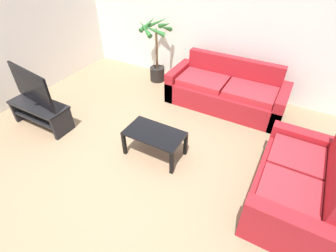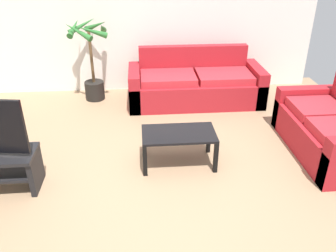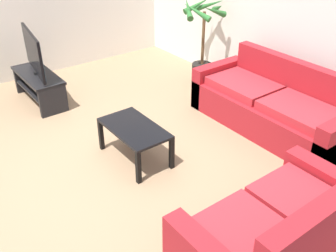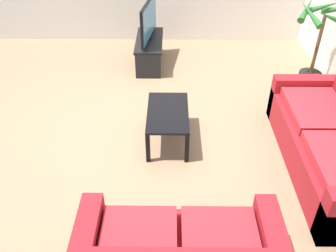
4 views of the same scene
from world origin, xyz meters
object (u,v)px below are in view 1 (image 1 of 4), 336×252
tv_stand (41,111)px  couch_main (226,92)px  coffee_table (155,136)px  couch_loveseat (296,186)px  tv (31,87)px  potted_palm (156,54)px

tv_stand → couch_main: bearing=39.9°
couch_main → coffee_table: 1.95m
couch_main → tv_stand: 3.47m
couch_main → tv_stand: (-2.66, -2.23, -0.00)m
couch_loveseat → tv_stand: couch_loveseat is taller
tv → coffee_table: bearing=8.8°
potted_palm → couch_loveseat: bearing=-31.9°
couch_main → coffee_table: size_ratio=2.52×
tv_stand → coffee_table: tv_stand is taller
couch_main → tv: bearing=-140.1°
couch_loveseat → tv: 4.24m
tv_stand → potted_palm: bearing=69.9°
couch_loveseat → tv: (-4.19, -0.45, 0.50)m
couch_main → tv: 3.50m
tv → potted_palm: potted_palm is taller
tv → couch_loveseat: bearing=6.1°
tv → coffee_table: size_ratio=1.20×
couch_loveseat → tv: bearing=-173.9°
tv → potted_palm: bearing=69.9°
couch_main → tv: (-2.66, -2.22, 0.49)m
coffee_table → potted_palm: potted_palm is taller
couch_loveseat → tv: size_ratio=1.55×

